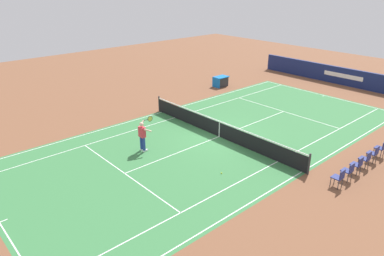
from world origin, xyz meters
TOP-DOWN VIEW (x-y plane):
  - ground_plane at (0.00, 0.00)m, footprint 60.00×60.00m
  - court_slab at (0.00, 0.00)m, footprint 24.20×11.40m
  - court_line_markings at (0.00, 0.00)m, footprint 23.85×11.05m
  - tennis_net at (0.00, 0.00)m, footprint 0.10×11.70m
  - stadium_barrier at (-15.90, -0.00)m, footprint 0.26×17.00m
  - tennis_player_near at (4.34, -1.43)m, footprint 1.06×0.78m
  - tennis_ball at (3.00, 3.07)m, footprint 0.07×0.07m
  - spectator_chair_0 at (-4.40, 7.29)m, footprint 0.44×0.44m
  - spectator_chair_1 at (-3.52, 7.29)m, footprint 0.44×0.44m
  - spectator_chair_2 at (-2.63, 7.29)m, footprint 0.44×0.44m
  - spectator_chair_3 at (-1.75, 7.29)m, footprint 0.44×0.44m
  - spectator_chair_4 at (-0.87, 7.29)m, footprint 0.44×0.44m
  - spectator_chair_5 at (0.02, 7.29)m, footprint 0.44×0.44m
  - equipment_cart_tarped at (-7.65, -7.29)m, footprint 1.25×0.84m

SIDE VIEW (x-z plane):
  - ground_plane at x=0.00m, z-range 0.00..0.00m
  - court_slab at x=0.00m, z-range 0.00..0.00m
  - court_line_markings at x=0.00m, z-range 0.00..0.01m
  - tennis_ball at x=3.00m, z-range 0.00..0.07m
  - equipment_cart_tarped at x=-7.65m, z-range 0.01..0.86m
  - tennis_net at x=0.00m, z-range -0.05..1.03m
  - spectator_chair_0 at x=-4.40m, z-range 0.08..0.96m
  - spectator_chair_1 at x=-3.52m, z-range 0.08..0.96m
  - spectator_chair_2 at x=-2.63m, z-range 0.08..0.96m
  - spectator_chair_3 at x=-1.75m, z-range 0.08..0.96m
  - spectator_chair_4 at x=-0.87m, z-range 0.08..0.96m
  - spectator_chair_5 at x=0.02m, z-range 0.08..0.96m
  - stadium_barrier at x=-15.90m, z-range 0.00..1.48m
  - tennis_player_near at x=4.34m, z-range 0.08..1.78m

